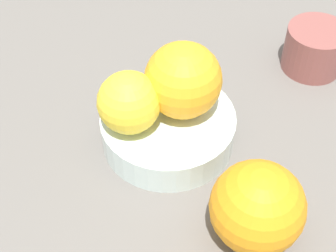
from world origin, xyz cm
name	(u,v)px	position (x,y,z in cm)	size (l,w,h in cm)	color
ground_plane	(168,145)	(0.00, 0.00, -1.00)	(110.00, 110.00, 2.00)	#66605B
fruit_bowl	(168,129)	(0.00, 0.00, 1.74)	(14.57, 14.57, 3.67)	silver
orange_in_bowl_0	(184,81)	(-2.02, 0.12, 7.72)	(8.10, 8.10, 8.10)	#F9A823
orange_in_bowl_1	(129,103)	(3.73, -1.65, 6.93)	(6.51, 6.51, 6.51)	yellow
orange_loose_0	(257,207)	(1.55, 14.24, 4.37)	(8.74, 8.74, 8.74)	orange
ceramic_cup	(315,49)	(-22.00, 2.21, 2.83)	(7.53, 7.53, 5.67)	#8C4C47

